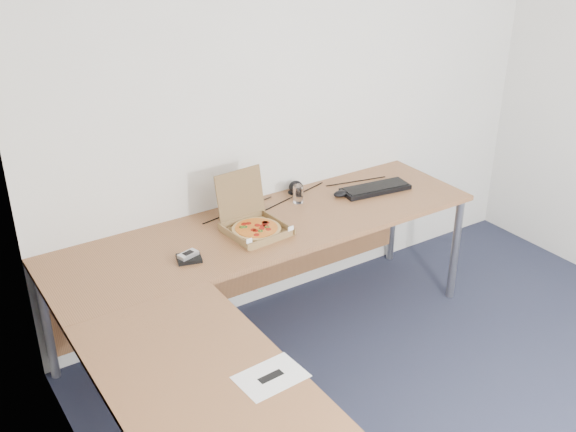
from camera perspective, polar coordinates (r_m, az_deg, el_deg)
room_shell at (r=2.93m, az=21.50°, el=0.39°), size 3.50×3.50×2.50m
desk at (r=3.32m, az=-2.54°, el=-5.37°), size 2.50×2.20×0.73m
pizza_box at (r=3.68m, az=-2.82°, el=-0.83°), size 0.30×0.35×0.30m
drinking_glass at (r=4.01m, az=0.86°, el=1.87°), size 0.06×0.06×0.11m
keyboard at (r=4.21m, az=7.36°, el=2.29°), size 0.45×0.21×0.03m
mouse at (r=4.11m, az=4.48°, el=1.88°), size 0.12×0.10×0.04m
wallet at (r=3.45m, az=-8.32°, el=-3.54°), size 0.14×0.13×0.02m
phone at (r=3.45m, az=-8.40°, el=-3.23°), size 0.11×0.08×0.02m
paper_sheet at (r=2.68m, az=-1.45°, el=-13.36°), size 0.27×0.20×0.00m
dome_speaker at (r=4.14m, az=0.67°, el=2.50°), size 0.10×0.10×0.08m
cable_bundle at (r=4.10m, az=0.41°, el=1.62°), size 0.63×0.13×0.01m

